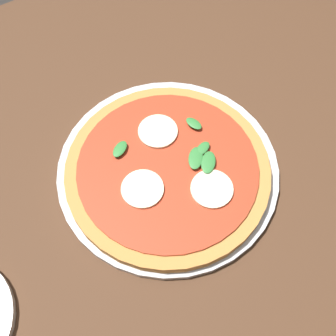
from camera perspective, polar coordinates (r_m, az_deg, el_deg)
The scene contains 4 objects.
ground_plane at distance 1.42m, azimuth -2.24°, elevation -13.75°, with size 6.00×6.00×0.00m, color #2D2B28.
dining_table at distance 0.82m, azimuth -3.76°, elevation -1.83°, with size 1.15×0.99×0.75m.
serving_tray at distance 0.71m, azimuth -0.00°, elevation -0.16°, with size 0.38×0.38×0.01m, color silver.
pizza at distance 0.69m, azimuth -0.02°, elevation -0.24°, with size 0.34×0.34×0.03m.
Camera 1 is at (0.15, 0.35, 1.37)m, focal length 44.15 mm.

